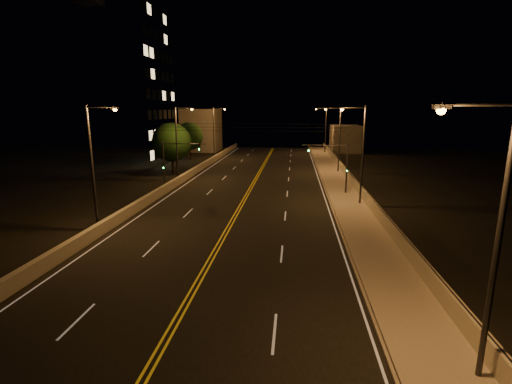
# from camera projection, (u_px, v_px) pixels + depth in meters

# --- Properties ---
(ground) EXTENTS (160.00, 160.00, 0.00)m
(ground) POSITION_uv_depth(u_px,v_px,m) (161.00, 348.00, 14.97)
(ground) COLOR black
(ground) RESTS_ON ground
(road) EXTENTS (18.00, 120.00, 0.02)m
(road) POSITION_uv_depth(u_px,v_px,m) (237.00, 213.00, 34.38)
(road) COLOR black
(road) RESTS_ON ground
(sidewalk) EXTENTS (3.60, 120.00, 0.30)m
(sidewalk) POSITION_uv_depth(u_px,v_px,m) (356.00, 215.00, 33.26)
(sidewalk) COLOR #9F9285
(sidewalk) RESTS_ON ground
(curb) EXTENTS (0.14, 120.00, 0.15)m
(curb) POSITION_uv_depth(u_px,v_px,m) (334.00, 215.00, 33.47)
(curb) COLOR #9F9285
(curb) RESTS_ON ground
(parapet_wall) EXTENTS (0.30, 120.00, 1.00)m
(parapet_wall) POSITION_uv_depth(u_px,v_px,m) (375.00, 208.00, 32.96)
(parapet_wall) COLOR #ADA490
(parapet_wall) RESTS_ON sidewalk
(jersey_barrier) EXTENTS (0.45, 120.00, 0.96)m
(jersey_barrier) POSITION_uv_depth(u_px,v_px,m) (138.00, 205.00, 35.22)
(jersey_barrier) COLOR #ADA490
(jersey_barrier) RESTS_ON ground
(distant_building_right) EXTENTS (6.00, 10.00, 5.88)m
(distant_building_right) POSITION_uv_depth(u_px,v_px,m) (345.00, 138.00, 83.60)
(distant_building_right) COLOR gray
(distant_building_right) RESTS_ON ground
(distant_building_left) EXTENTS (8.00, 8.00, 9.43)m
(distant_building_left) POSITION_uv_depth(u_px,v_px,m) (201.00, 130.00, 84.53)
(distant_building_left) COLOR gray
(distant_building_left) RESTS_ON ground
(parapet_rail) EXTENTS (0.06, 120.00, 0.06)m
(parapet_rail) POSITION_uv_depth(u_px,v_px,m) (375.00, 203.00, 32.84)
(parapet_rail) COLOR black
(parapet_rail) RESTS_ON parapet_wall
(lane_markings) EXTENTS (17.32, 116.00, 0.00)m
(lane_markings) POSITION_uv_depth(u_px,v_px,m) (237.00, 213.00, 34.30)
(lane_markings) COLOR silver
(lane_markings) RESTS_ON road
(streetlight_0) EXTENTS (2.55, 0.28, 9.73)m
(streetlight_0) POSITION_uv_depth(u_px,v_px,m) (491.00, 232.00, 11.91)
(streetlight_0) COLOR #2D2D33
(streetlight_0) RESTS_ON ground
(streetlight_1) EXTENTS (2.55, 0.28, 9.73)m
(streetlight_1) POSITION_uv_depth(u_px,v_px,m) (360.00, 150.00, 35.75)
(streetlight_1) COLOR #2D2D33
(streetlight_1) RESTS_ON ground
(streetlight_2) EXTENTS (2.55, 0.28, 9.73)m
(streetlight_2) POSITION_uv_depth(u_px,v_px,m) (338.00, 136.00, 54.53)
(streetlight_2) COLOR #2D2D33
(streetlight_2) RESTS_ON ground
(streetlight_3) EXTENTS (2.55, 0.28, 9.73)m
(streetlight_3) POSITION_uv_depth(u_px,v_px,m) (325.00, 127.00, 78.98)
(streetlight_3) COLOR #2D2D33
(streetlight_3) RESTS_ON ground
(streetlight_4) EXTENTS (2.55, 0.28, 9.73)m
(streetlight_4) POSITION_uv_depth(u_px,v_px,m) (95.00, 161.00, 28.22)
(streetlight_4) COLOR #2D2D33
(streetlight_4) RESTS_ON ground
(streetlight_5) EXTENTS (2.55, 0.28, 9.73)m
(streetlight_5) POSITION_uv_depth(u_px,v_px,m) (179.00, 139.00, 48.48)
(streetlight_5) COLOR #2D2D33
(streetlight_5) RESTS_ON ground
(streetlight_6) EXTENTS (2.55, 0.28, 9.73)m
(streetlight_6) POSITION_uv_depth(u_px,v_px,m) (215.00, 130.00, 70.47)
(streetlight_6) COLOR #2D2D33
(streetlight_6) RESTS_ON ground
(traffic_signal_right) EXTENTS (5.11, 0.31, 5.77)m
(traffic_signal_right) POSITION_uv_depth(u_px,v_px,m) (338.00, 163.00, 40.75)
(traffic_signal_right) COLOR #2D2D33
(traffic_signal_right) RESTS_ON ground
(traffic_signal_left) EXTENTS (5.11, 0.31, 5.77)m
(traffic_signal_left) POSITION_uv_depth(u_px,v_px,m) (172.00, 160.00, 42.62)
(traffic_signal_left) COLOR #2D2D33
(traffic_signal_left) RESTS_ON ground
(overhead_wires) EXTENTS (22.00, 0.03, 0.83)m
(overhead_wires) POSITION_uv_depth(u_px,v_px,m) (249.00, 127.00, 41.98)
(overhead_wires) COLOR black
(building_tower) EXTENTS (24.00, 15.00, 27.97)m
(building_tower) POSITION_uv_depth(u_px,v_px,m) (95.00, 86.00, 65.34)
(building_tower) COLOR gray
(building_tower) RESTS_ON ground
(tree_0) EXTENTS (5.58, 5.58, 7.57)m
(tree_0) POSITION_uv_depth(u_px,v_px,m) (172.00, 142.00, 53.25)
(tree_0) COLOR black
(tree_0) RESTS_ON ground
(tree_1) EXTENTS (4.79, 4.79, 6.50)m
(tree_1) POSITION_uv_depth(u_px,v_px,m) (176.00, 142.00, 61.28)
(tree_1) COLOR black
(tree_1) RESTS_ON ground
(tree_2) EXTENTS (5.18, 5.18, 7.01)m
(tree_2) POSITION_uv_depth(u_px,v_px,m) (189.00, 136.00, 69.58)
(tree_2) COLOR black
(tree_2) RESTS_ON ground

